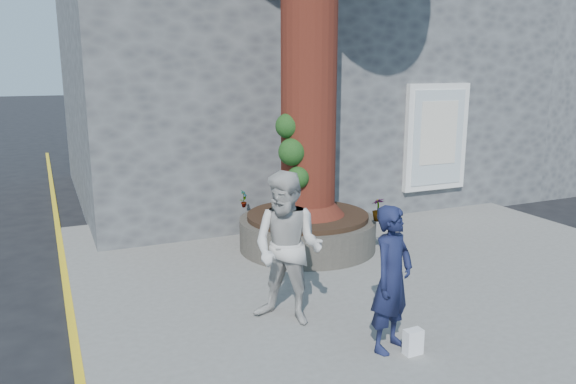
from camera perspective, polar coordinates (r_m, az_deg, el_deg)
name	(u,v)px	position (r m, az deg, el deg)	size (l,w,h in m)	color
ground	(318,307)	(7.66, 3.11, -11.61)	(120.00, 120.00, 0.00)	black
pavement	(374,264)	(9.14, 8.72, -7.21)	(9.00, 8.00, 0.12)	slate
yellow_line	(71,317)	(7.87, -21.21, -11.80)	(0.10, 30.00, 0.01)	yellow
stone_shop	(280,65)	(14.56, -0.86, 12.75)	(10.30, 8.30, 6.30)	#46484B
neighbour_shop	(517,71)	(19.16, 22.21, 11.36)	(6.00, 8.00, 6.00)	#46484B
planter	(307,231)	(9.53, 1.99, -4.00)	(2.30, 2.30, 0.60)	black
man	(392,279)	(6.17, 10.52, -8.69)	(0.59, 0.39, 1.61)	#151A3B
woman	(288,249)	(6.66, -0.02, -5.76)	(0.90, 0.70, 1.85)	beige
shopping_bag	(413,342)	(6.37, 12.59, -14.64)	(0.20, 0.12, 0.28)	white
plant_a	(244,198)	(9.86, -4.53, -0.66)	(0.17, 0.11, 0.32)	gray
plant_b	(280,205)	(9.24, -0.86, -1.28)	(0.22, 0.21, 0.40)	gray
plant_c	(379,209)	(9.09, 9.19, -1.75)	(0.21, 0.21, 0.38)	gray
plant_d	(281,224)	(8.32, -0.71, -3.24)	(0.26, 0.23, 0.29)	gray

